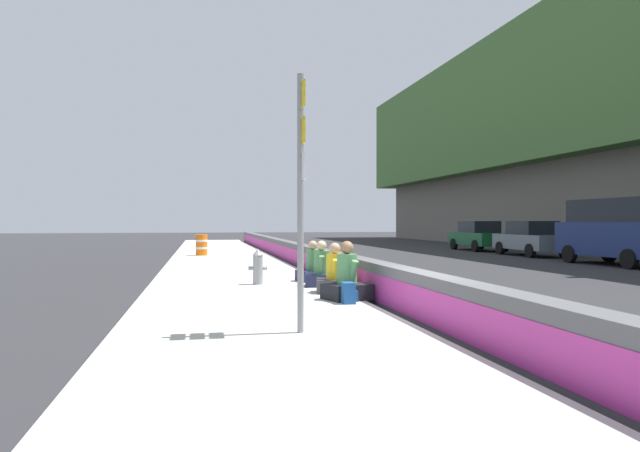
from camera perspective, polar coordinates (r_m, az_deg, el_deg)
ground_plane at (r=9.88m, az=10.03°, el=-9.39°), size 160.00×160.00×0.00m
sidewalk_strip at (r=9.24m, az=-5.66°, el=-9.64°), size 80.00×4.40×0.14m
jersey_barrier at (r=9.82m, az=10.01°, el=-6.95°), size 76.00×0.45×0.85m
route_sign_post at (r=8.07m, az=-1.89°, el=4.33°), size 0.44×0.09×3.60m
fire_hydrant at (r=14.32m, az=-6.15°, el=-3.95°), size 0.26×0.46×0.88m
seated_person_foreground at (r=11.52m, az=2.67°, el=-5.45°), size 0.93×1.01×1.16m
seated_person_middle at (r=12.65m, az=1.47°, el=-5.03°), size 0.78×0.88×1.08m
seated_person_rear at (r=13.88m, az=0.16°, el=-4.54°), size 0.79×0.89×1.09m
seated_person_far at (r=15.05m, az=-0.71°, el=-4.20°), size 0.80×0.88×1.05m
backpack at (r=10.97m, az=2.84°, el=-6.63°), size 0.32×0.28×0.40m
construction_barrel at (r=26.94m, az=-11.59°, el=-1.83°), size 0.54×0.54×0.95m
parked_car_third at (r=24.94m, az=27.38°, el=-0.37°), size 5.15×2.20×2.56m
parked_car_fourth at (r=30.06m, az=20.09°, el=-1.15°), size 4.55×2.05×1.71m
parked_car_midline at (r=34.75m, az=15.35°, el=-0.92°), size 4.52×1.99×1.71m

